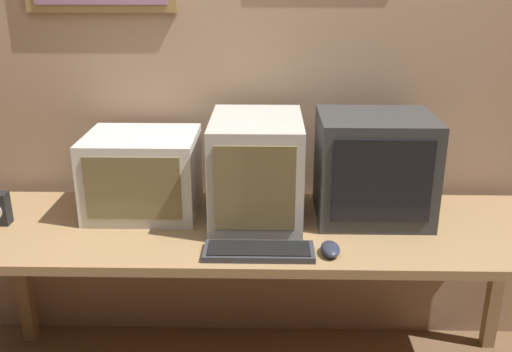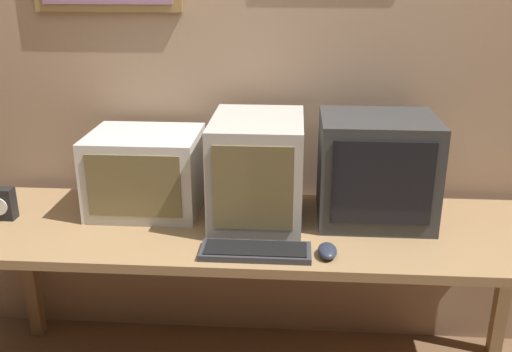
{
  "view_description": "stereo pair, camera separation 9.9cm",
  "coord_description": "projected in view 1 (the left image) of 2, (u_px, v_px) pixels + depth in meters",
  "views": [
    {
      "loc": [
        0.04,
        -1.11,
        1.69
      ],
      "look_at": [
        0.0,
        0.9,
        0.96
      ],
      "focal_mm": 40.0,
      "sensor_mm": 36.0,
      "label": 1
    },
    {
      "loc": [
        0.14,
        -1.11,
        1.69
      ],
      "look_at": [
        0.0,
        0.9,
        0.96
      ],
      "focal_mm": 40.0,
      "sensor_mm": 36.0,
      "label": 2
    }
  ],
  "objects": [
    {
      "name": "mouse_near_keyboard",
      "position": [
        330.0,
        249.0,
        1.99
      ],
      "size": [
        0.07,
        0.11,
        0.04
      ],
      "color": "#282D3D",
      "rests_on": "desk"
    },
    {
      "name": "wall_back",
      "position": [
        258.0,
        64.0,
        2.42
      ],
      "size": [
        8.0,
        0.08,
        2.6
      ],
      "color": "tan",
      "rests_on": "ground_plane"
    },
    {
      "name": "monitor_center",
      "position": [
        256.0,
        170.0,
        2.22
      ],
      "size": [
        0.35,
        0.46,
        0.41
      ],
      "color": "#B7B2A8",
      "rests_on": "desk"
    },
    {
      "name": "monitor_right",
      "position": [
        374.0,
        167.0,
        2.24
      ],
      "size": [
        0.44,
        0.38,
        0.41
      ],
      "color": "#333333",
      "rests_on": "desk"
    },
    {
      "name": "monitor_left",
      "position": [
        143.0,
        174.0,
        2.31
      ],
      "size": [
        0.44,
        0.37,
        0.32
      ],
      "color": "beige",
      "rests_on": "desk"
    },
    {
      "name": "desk",
      "position": [
        256.0,
        242.0,
        2.24
      ],
      "size": [
        2.29,
        0.68,
        0.75
      ],
      "color": "#99754C",
      "rests_on": "ground_plane"
    },
    {
      "name": "keyboard_main",
      "position": [
        259.0,
        251.0,
        1.99
      ],
      "size": [
        0.39,
        0.14,
        0.03
      ],
      "color": "#333338",
      "rests_on": "desk"
    }
  ]
}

